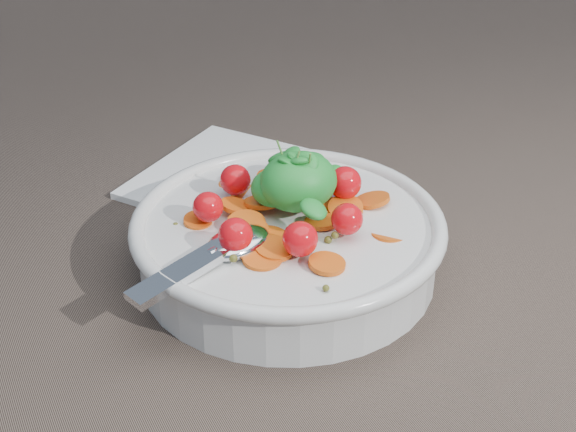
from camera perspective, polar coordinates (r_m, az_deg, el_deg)
name	(u,v)px	position (r m, az deg, el deg)	size (l,w,h in m)	color
ground	(316,271)	(0.63, 1.99, -3.92)	(6.00, 6.00, 0.00)	brown
bowl	(288,239)	(0.61, -0.02, -1.67)	(0.26, 0.24, 0.10)	silver
napkin	(228,176)	(0.75, -4.28, 2.84)	(0.17, 0.14, 0.01)	white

